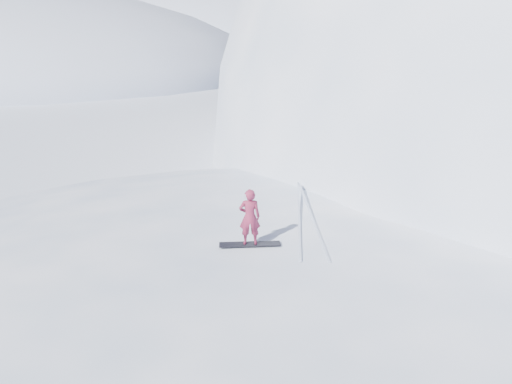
% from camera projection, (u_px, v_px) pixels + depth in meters
% --- Properties ---
extents(near_ridge, '(36.00, 28.00, 4.80)m').
position_uv_depth(near_ridge, '(367.00, 347.00, 12.78)').
color(near_ridge, white).
rests_on(near_ridge, ground).
extents(far_ridge_c, '(140.00, 90.00, 36.00)m').
position_uv_depth(far_ridge_c, '(170.00, 51.00, 118.51)').
color(far_ridge_c, white).
rests_on(far_ridge_c, ground).
extents(wind_bumps, '(16.00, 14.40, 1.00)m').
position_uv_depth(wind_bumps, '(303.00, 363.00, 12.19)').
color(wind_bumps, white).
rests_on(wind_bumps, ground).
extents(snowboard, '(1.62, 0.64, 0.03)m').
position_uv_depth(snowboard, '(250.00, 244.00, 12.94)').
color(snowboard, black).
rests_on(snowboard, near_ridge).
extents(snowboarder, '(0.61, 0.47, 1.50)m').
position_uv_depth(snowboarder, '(250.00, 217.00, 12.69)').
color(snowboarder, maroon).
rests_on(snowboarder, snowboard).
extents(board_tracks, '(1.32, 5.98, 0.04)m').
position_uv_depth(board_tracks, '(305.00, 215.00, 14.84)').
color(board_tracks, silver).
rests_on(board_tracks, ground).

